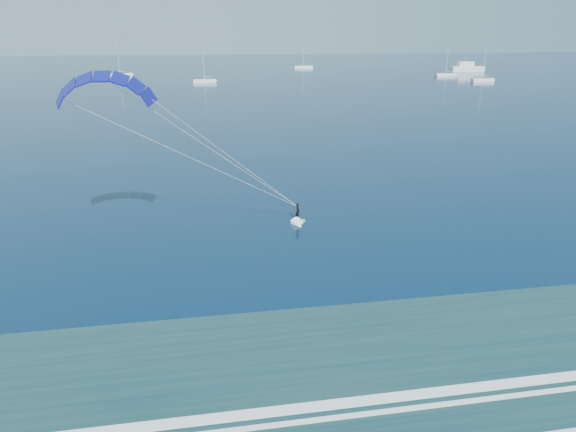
% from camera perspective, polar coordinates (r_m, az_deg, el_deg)
% --- Properties ---
extents(kitesurfer_rig, '(21.22, 9.25, 15.83)m').
position_cam_1_polar(kitesurfer_rig, '(43.24, -8.33, 7.20)').
color(kitesurfer_rig, '#A0D919').
rests_on(kitesurfer_rig, ground).
extents(motor_yacht, '(16.15, 4.31, 6.52)m').
position_cam_1_polar(motor_yacht, '(266.49, 19.22, 15.30)').
color(motor_yacht, silver).
rests_on(motor_yacht, ground).
extents(sailboat_1, '(10.39, 2.40, 13.78)m').
position_cam_1_polar(sailboat_1, '(235.74, -18.18, 14.71)').
color(sailboat_1, silver).
rests_on(sailboat_1, ground).
extents(sailboat_2, '(8.14, 2.40, 11.37)m').
position_cam_1_polar(sailboat_2, '(197.04, -9.26, 14.60)').
color(sailboat_2, silver).
rests_on(sailboat_2, ground).
extents(sailboat_3, '(9.58, 2.40, 12.91)m').
position_cam_1_polar(sailboat_3, '(276.55, 1.71, 16.23)').
color(sailboat_3, silver).
rests_on(sailboat_3, ground).
extents(sailboat_4, '(8.81, 2.40, 12.01)m').
position_cam_1_polar(sailboat_4, '(234.35, 17.12, 14.79)').
color(sailboat_4, silver).
rests_on(sailboat_4, ground).
extents(sailboat_5, '(8.45, 2.40, 11.49)m').
position_cam_1_polar(sailboat_5, '(212.22, 20.80, 13.97)').
color(sailboat_5, silver).
rests_on(sailboat_5, ground).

